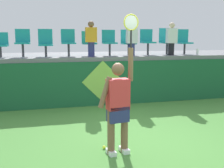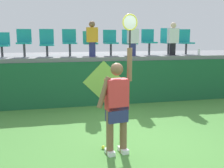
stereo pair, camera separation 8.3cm
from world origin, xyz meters
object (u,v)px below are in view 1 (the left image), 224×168
(stadium_chair_1, at_px, (23,41))
(spectator_0, at_px, (91,38))
(water_bottle, at_px, (197,52))
(tennis_ball, at_px, (104,147))
(stadium_chair_9, at_px, (184,41))
(stadium_chair_5, at_px, (109,41))
(stadium_chair_3, at_px, (68,41))
(stadium_chair_4, at_px, (89,42))
(stadium_chair_6, at_px, (128,41))
(spectator_2, at_px, (132,39))
(stadium_chair_8, at_px, (166,40))
(stadium_chair_2, at_px, (46,42))
(spectator_1, at_px, (172,38))
(tennis_player, at_px, (118,104))
(stadium_chair_0, at_px, (0,44))
(stadium_chair_7, at_px, (147,40))

(stadium_chair_1, distance_m, spectator_0, 2.09)
(water_bottle, xyz_separation_m, spectator_0, (-3.56, 0.18, 0.46))
(tennis_ball, xyz_separation_m, stadium_chair_9, (3.75, 4.08, 1.91))
(stadium_chair_1, bearing_deg, stadium_chair_5, 0.00)
(stadium_chair_3, relative_size, stadium_chair_4, 1.08)
(stadium_chair_4, height_order, stadium_chair_9, stadium_chair_9)
(stadium_chair_3, relative_size, stadium_chair_6, 1.01)
(stadium_chair_6, xyz_separation_m, spectator_0, (-1.32, -0.44, 0.10))
(stadium_chair_5, bearing_deg, spectator_2, -31.86)
(tennis_ball, xyz_separation_m, water_bottle, (3.94, 3.46, 1.54))
(stadium_chair_4, distance_m, stadium_chair_8, 2.70)
(stadium_chair_3, xyz_separation_m, spectator_0, (0.66, -0.44, 0.08))
(tennis_ball, height_order, spectator_0, spectator_0)
(stadium_chair_5, xyz_separation_m, stadium_chair_6, (0.65, 0.00, -0.01))
(stadium_chair_1, height_order, stadium_chair_6, stadium_chair_1)
(stadium_chair_5, height_order, spectator_0, spectator_0)
(water_bottle, distance_m, stadium_chair_2, 4.98)
(stadium_chair_5, bearing_deg, spectator_1, -11.25)
(tennis_ball, height_order, stadium_chair_4, stadium_chair_4)
(tennis_player, bearing_deg, spectator_2, 69.12)
(stadium_chair_3, distance_m, spectator_2, 2.02)
(stadium_chair_4, bearing_deg, stadium_chair_6, 0.32)
(stadium_chair_1, relative_size, stadium_chair_3, 0.99)
(tennis_player, distance_m, water_bottle, 5.29)
(spectator_0, height_order, spectator_1, spectator_0)
(tennis_player, relative_size, stadium_chair_0, 3.32)
(stadium_chair_3, distance_m, stadium_chair_8, 3.37)
(stadium_chair_2, relative_size, stadium_chair_7, 0.98)
(stadium_chair_4, bearing_deg, water_bottle, -9.75)
(stadium_chair_0, bearing_deg, stadium_chair_4, -0.03)
(stadium_chair_7, height_order, spectator_2, spectator_2)
(spectator_1, bearing_deg, spectator_2, 179.95)
(stadium_chair_4, height_order, stadium_chair_6, stadium_chair_6)
(tennis_player, xyz_separation_m, spectator_1, (2.87, 3.90, 1.10))
(stadium_chair_7, xyz_separation_m, spectator_1, (0.70, -0.41, 0.07))
(stadium_chair_4, xyz_separation_m, stadium_chair_6, (1.32, 0.01, 0.02))
(tennis_ball, xyz_separation_m, stadium_chair_6, (1.70, 4.07, 1.90))
(tennis_ball, distance_m, stadium_chair_3, 4.51)
(stadium_chair_1, distance_m, stadium_chair_9, 5.42)
(water_bottle, height_order, stadium_chair_1, stadium_chair_1)
(stadium_chair_2, distance_m, spectator_2, 2.72)
(stadium_chair_0, bearing_deg, stadium_chair_2, 0.46)
(stadium_chair_5, distance_m, spectator_1, 2.07)
(tennis_player, relative_size, spectator_1, 2.30)
(stadium_chair_7, xyz_separation_m, spectator_0, (-2.01, -0.44, 0.08))
(water_bottle, relative_size, stadium_chair_0, 0.28)
(stadium_chair_1, relative_size, stadium_chair_9, 0.97)
(spectator_1, bearing_deg, tennis_player, -126.35)
(water_bottle, distance_m, stadium_chair_5, 2.98)
(stadium_chair_6, relative_size, stadium_chair_9, 0.97)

